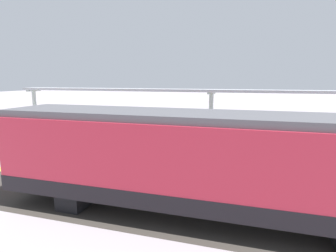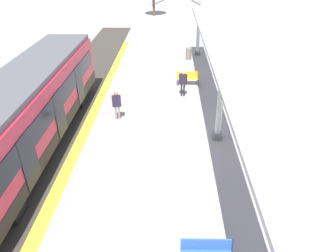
% 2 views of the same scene
% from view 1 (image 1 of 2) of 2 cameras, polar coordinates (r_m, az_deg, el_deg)
% --- Properties ---
extents(ground_plane, '(176.00, 176.00, 0.00)m').
position_cam_1_polar(ground_plane, '(14.42, 7.54, -8.50)').
color(ground_plane, '#9C9499').
extents(tactile_edge_strip, '(0.53, 34.94, 0.01)m').
position_cam_1_polar(tactile_edge_strip, '(11.33, 4.76, -13.65)').
color(tactile_edge_strip, gold).
rests_on(tactile_edge_strip, ground).
extents(trackbed, '(3.20, 46.94, 0.01)m').
position_cam_1_polar(trackbed, '(9.69, 2.37, -17.91)').
color(trackbed, '#38332D').
rests_on(trackbed, ground).
extents(train_near_carriage, '(2.65, 13.52, 3.48)m').
position_cam_1_polar(train_near_carriage, '(8.87, 6.37, -7.81)').
color(train_near_carriage, '#B82438').
rests_on(train_near_carriage, ground).
extents(canopy_pillar_second, '(1.10, 0.44, 3.75)m').
position_cam_1_polar(canopy_pillar_second, '(17.05, 8.97, 0.88)').
color(canopy_pillar_second, slate).
rests_on(canopy_pillar_second, ground).
extents(canopy_pillar_third, '(1.10, 0.44, 3.75)m').
position_cam_1_polar(canopy_pillar_third, '(22.96, -26.15, 2.26)').
color(canopy_pillar_third, slate).
rests_on(canopy_pillar_third, ground).
extents(canopy_beam, '(1.20, 27.92, 0.16)m').
position_cam_1_polar(canopy_beam, '(16.84, 9.95, 7.33)').
color(canopy_beam, '#A8AAB2').
rests_on(canopy_beam, canopy_pillar_nearest).
extents(bench_mid_platform, '(1.50, 0.45, 0.86)m').
position_cam_1_polar(bench_mid_platform, '(18.42, -12.93, -3.20)').
color(bench_mid_platform, gold).
rests_on(bench_mid_platform, ground).
extents(trash_bin, '(0.48, 0.48, 0.94)m').
position_cam_1_polar(trash_bin, '(21.70, -24.77, -1.84)').
color(trash_bin, slate).
rests_on(trash_bin, ground).
extents(passenger_waiting_near_edge, '(0.49, 0.29, 1.59)m').
position_cam_1_polar(passenger_waiting_near_edge, '(12.83, -2.45, -6.09)').
color(passenger_waiting_near_edge, gray).
rests_on(passenger_waiting_near_edge, ground).
extents(passenger_by_the_benches, '(0.51, 0.37, 1.62)m').
position_cam_1_polar(passenger_by_the_benches, '(17.13, -8.23, -2.07)').
color(passenger_by_the_benches, black).
rests_on(passenger_by_the_benches, ground).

